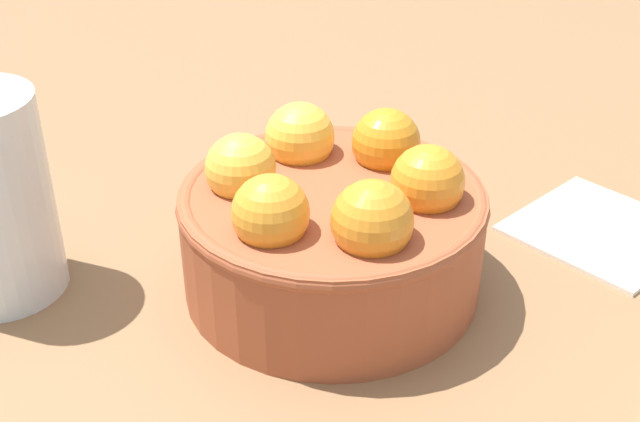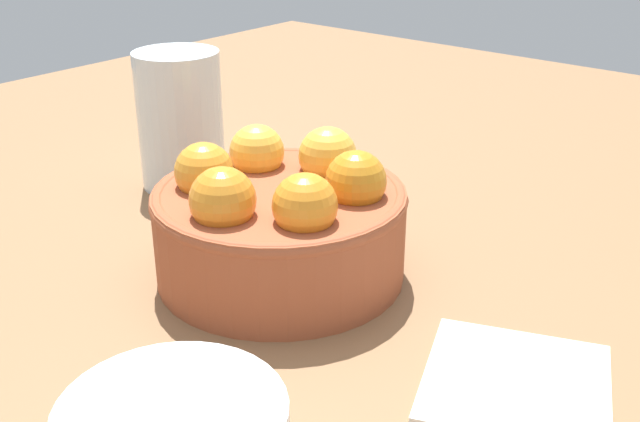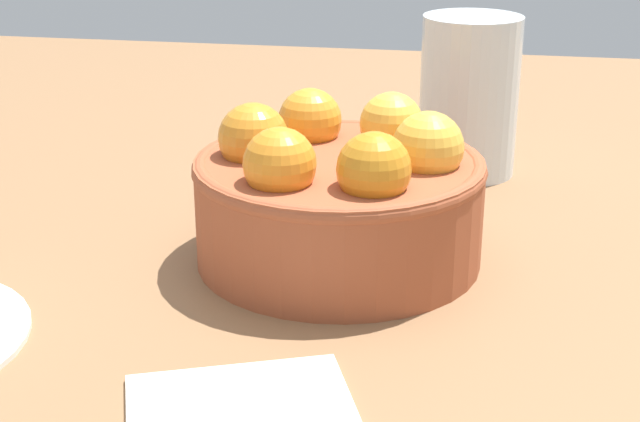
{
  "view_description": "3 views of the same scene",
  "coord_description": "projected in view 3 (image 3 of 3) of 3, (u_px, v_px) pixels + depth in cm",
  "views": [
    {
      "loc": [
        34.88,
        -14.5,
        27.41
      ],
      "look_at": [
        -0.85,
        -0.37,
        4.43
      ],
      "focal_mm": 46.51,
      "sensor_mm": 36.0,
      "label": 1
    },
    {
      "loc": [
        33.19,
        30.71,
        24.91
      ],
      "look_at": [
        -1.93,
        1.77,
        4.43
      ],
      "focal_mm": 43.29,
      "sensor_mm": 36.0,
      "label": 2
    },
    {
      "loc": [
        -7.77,
        49.09,
        22.29
      ],
      "look_at": [
        0.7,
        2.13,
        3.71
      ],
      "focal_mm": 52.75,
      "sensor_mm": 36.0,
      "label": 3
    }
  ],
  "objects": [
    {
      "name": "water_glass",
      "position": [
        469.0,
        96.0,
        0.67
      ],
      "size": [
        7.01,
        7.01,
        11.34
      ],
      "primitive_type": "cylinder",
      "color": "silver",
      "rests_on": "ground_plane"
    },
    {
      "name": "ground_plane",
      "position": [
        338.0,
        287.0,
        0.55
      ],
      "size": [
        137.97,
        119.72,
        3.73
      ],
      "primitive_type": "cube",
      "color": "brown"
    },
    {
      "name": "terracotta_bowl",
      "position": [
        339.0,
        194.0,
        0.53
      ],
      "size": [
        16.44,
        16.44,
        9.0
      ],
      "color": "#9E4C2D",
      "rests_on": "ground_plane"
    }
  ]
}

